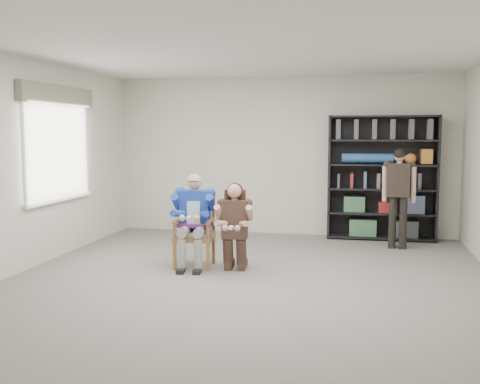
% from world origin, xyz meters
% --- Properties ---
extents(room_shell, '(6.00, 7.00, 2.80)m').
position_xyz_m(room_shell, '(0.00, 0.00, 1.40)').
color(room_shell, silver).
rests_on(room_shell, ground).
extents(floor, '(6.00, 7.00, 0.01)m').
position_xyz_m(floor, '(0.00, 0.00, 0.00)').
color(floor, slate).
rests_on(floor, ground).
extents(window_left, '(0.16, 2.00, 1.75)m').
position_xyz_m(window_left, '(-2.95, 1.00, 1.63)').
color(window_left, silver).
rests_on(window_left, room_shell).
extents(armchair, '(0.61, 0.59, 0.98)m').
position_xyz_m(armchair, '(-0.86, 0.75, 0.49)').
color(armchair, brown).
rests_on(armchair, floor).
extents(seated_man, '(0.61, 0.80, 1.27)m').
position_xyz_m(seated_man, '(-0.86, 0.75, 0.64)').
color(seated_man, navy).
rests_on(seated_man, floor).
extents(kneeling_woman, '(0.55, 0.82, 1.16)m').
position_xyz_m(kneeling_woman, '(-0.28, 0.63, 0.58)').
color(kneeling_woman, '#37221E').
rests_on(kneeling_woman, floor).
extents(bookshelf, '(1.80, 0.38, 2.10)m').
position_xyz_m(bookshelf, '(1.70, 3.28, 1.05)').
color(bookshelf, black).
rests_on(bookshelf, floor).
extents(standing_man, '(0.52, 0.35, 1.57)m').
position_xyz_m(standing_man, '(1.92, 2.55, 0.79)').
color(standing_man, black).
rests_on(standing_man, floor).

